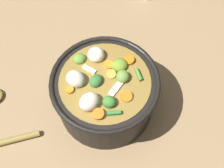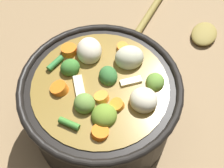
# 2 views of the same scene
# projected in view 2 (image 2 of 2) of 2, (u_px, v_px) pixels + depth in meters

# --- Properties ---
(ground_plane) EXTENTS (1.10, 1.10, 0.00)m
(ground_plane) POSITION_uv_depth(u_px,v_px,m) (102.00, 123.00, 0.58)
(ground_plane) COLOR #8C704C
(cooking_pot) EXTENTS (0.26, 0.26, 0.16)m
(cooking_pot) POSITION_uv_depth(u_px,v_px,m) (101.00, 104.00, 0.52)
(cooking_pot) COLOR black
(cooking_pot) RESTS_ON ground_plane
(wooden_spoon) EXTENTS (0.23, 0.23, 0.02)m
(wooden_spoon) POSITION_uv_depth(u_px,v_px,m) (179.00, 25.00, 0.71)
(wooden_spoon) COLOR olive
(wooden_spoon) RESTS_ON ground_plane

